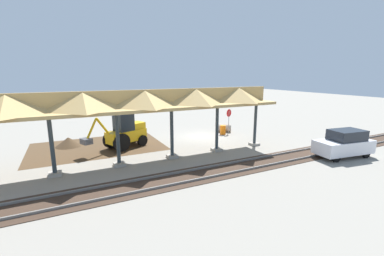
{
  "coord_description": "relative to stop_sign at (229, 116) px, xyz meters",
  "views": [
    {
      "loc": [
        11.54,
        20.91,
        5.91
      ],
      "look_at": [
        2.51,
        2.73,
        1.6
      ],
      "focal_mm": 24.0,
      "sensor_mm": 36.0,
      "label": 1
    }
  ],
  "objects": [
    {
      "name": "platform_canopy",
      "position": [
        11.79,
        4.73,
        2.41
      ],
      "size": [
        23.55,
        3.2,
        4.9
      ],
      "color": "#9E998E",
      "rests_on": "ground"
    },
    {
      "name": "rail_tracks",
      "position": [
        3.06,
        8.42,
        -1.73
      ],
      "size": [
        60.0,
        2.58,
        0.15
      ],
      "color": "slate",
      "rests_on": "ground"
    },
    {
      "name": "concrete_pipe",
      "position": [
        0.06,
        -0.65,
        -1.34
      ],
      "size": [
        1.53,
        1.36,
        0.84
      ],
      "color": "#9E9384",
      "rests_on": "ground"
    },
    {
      "name": "distant_parked_car",
      "position": [
        -3.12,
        10.03,
        -0.78
      ],
      "size": [
        4.39,
        2.28,
        1.98
      ],
      "color": "silver",
      "rests_on": "ground"
    },
    {
      "name": "traffic_barrel",
      "position": [
        0.82,
        0.23,
        -1.31
      ],
      "size": [
        0.56,
        0.56,
        0.9
      ],
      "primitive_type": "cylinder",
      "color": "orange",
      "rests_on": "ground"
    },
    {
      "name": "stop_sign",
      "position": [
        0.0,
        0.0,
        0.0
      ],
      "size": [
        0.72,
        0.3,
        2.44
      ],
      "color": "gray",
      "rests_on": "ground"
    },
    {
      "name": "dirt_work_zone",
      "position": [
        12.5,
        -0.68,
        -1.76
      ],
      "size": [
        10.28,
        7.0,
        0.01
      ],
      "primitive_type": "cube",
      "color": "#4C3823",
      "rests_on": "ground"
    },
    {
      "name": "ground_plane",
      "position": [
        3.06,
        0.18,
        -1.76
      ],
      "size": [
        120.0,
        120.0,
        0.0
      ],
      "primitive_type": "plane",
      "color": "gray"
    },
    {
      "name": "backhoe",
      "position": [
        10.5,
        0.58,
        -0.5
      ],
      "size": [
        5.29,
        3.19,
        2.82
      ],
      "color": "#EAB214",
      "rests_on": "ground"
    },
    {
      "name": "dirt_mound",
      "position": [
        14.64,
        -1.88,
        -1.76
      ],
      "size": [
        4.25,
        4.25,
        1.51
      ],
      "primitive_type": "cone",
      "color": "#4C3823",
      "rests_on": "ground"
    }
  ]
}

